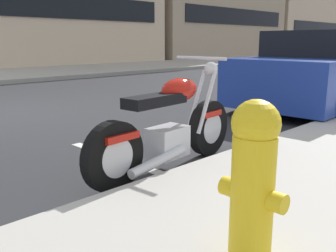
# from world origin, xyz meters

# --- Properties ---
(sidewalk_far_curb) EXTENTS (120.00, 5.00, 0.14)m
(sidewalk_far_curb) POSITION_xyz_m (12.00, 6.99, 0.07)
(sidewalk_far_curb) COLOR gray
(sidewalk_far_curb) RESTS_ON ground
(parking_stall_stripe) EXTENTS (0.12, 2.20, 0.01)m
(parking_stall_stripe) POSITION_xyz_m (0.00, -3.89, 0.00)
(parking_stall_stripe) COLOR silver
(parking_stall_stripe) RESTS_ON ground
(parked_motorcycle) EXTENTS (2.05, 0.62, 1.11)m
(parked_motorcycle) POSITION_xyz_m (0.15, -4.31, 0.42)
(parked_motorcycle) COLOR black
(parked_motorcycle) RESTS_ON ground
(parked_car_across_street) EXTENTS (4.47, 2.01, 1.45)m
(parked_car_across_street) POSITION_xyz_m (5.00, -3.75, 0.68)
(parked_car_across_street) COLOR navy
(parked_car_across_street) RESTS_ON ground
(fire_hydrant) EXTENTS (0.24, 0.36, 0.86)m
(fire_hydrant) POSITION_xyz_m (-0.85, -5.89, 0.59)
(fire_hydrant) COLOR gold
(fire_hydrant) RESTS_ON sidewalk_near_curb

